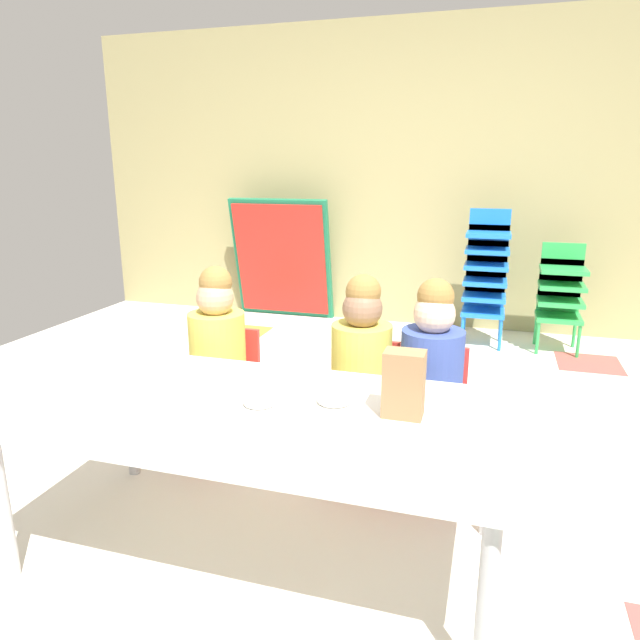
{
  "coord_description": "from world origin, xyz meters",
  "views": [
    {
      "loc": [
        0.65,
        -2.46,
        1.37
      ],
      "look_at": [
        0.06,
        -0.55,
        0.83
      ],
      "focal_mm": 32.39,
      "sensor_mm": 36.0,
      "label": 1
    }
  ],
  "objects_px": {
    "seated_child_near_camera": "(218,345)",
    "donut_powdered_loose": "(260,400)",
    "seated_child_middle_seat": "(362,359)",
    "craft_table": "(258,419)",
    "paper_bag_brown": "(404,384)",
    "paper_plate_near_edge": "(334,404)",
    "donut_powdered_on_plate": "(334,398)",
    "paper_plate_center_table": "(195,418)",
    "seated_child_far_right": "(432,366)",
    "kid_chair_green_stack": "(561,291)",
    "folded_activity_table": "(282,259)",
    "kid_chair_blue_stack": "(486,271)"
  },
  "relations": [
    {
      "from": "seated_child_near_camera",
      "to": "kid_chair_green_stack",
      "type": "relative_size",
      "value": 1.15
    },
    {
      "from": "seated_child_near_camera",
      "to": "seated_child_far_right",
      "type": "relative_size",
      "value": 1.0
    },
    {
      "from": "folded_activity_table",
      "to": "paper_bag_brown",
      "type": "height_order",
      "value": "folded_activity_table"
    },
    {
      "from": "seated_child_middle_seat",
      "to": "donut_powdered_on_plate",
      "type": "distance_m",
      "value": 0.56
    },
    {
      "from": "seated_child_middle_seat",
      "to": "craft_table",
      "type": "bearing_deg",
      "value": -108.32
    },
    {
      "from": "paper_plate_center_table",
      "to": "donut_powdered_on_plate",
      "type": "distance_m",
      "value": 0.46
    },
    {
      "from": "seated_child_middle_seat",
      "to": "donut_powdered_on_plate",
      "type": "height_order",
      "value": "seated_child_middle_seat"
    },
    {
      "from": "paper_plate_near_edge",
      "to": "paper_plate_center_table",
      "type": "bearing_deg",
      "value": -149.49
    },
    {
      "from": "kid_chair_green_stack",
      "to": "folded_activity_table",
      "type": "relative_size",
      "value": 0.74
    },
    {
      "from": "craft_table",
      "to": "paper_plate_center_table",
      "type": "height_order",
      "value": "paper_plate_center_table"
    },
    {
      "from": "paper_plate_center_table",
      "to": "kid_chair_blue_stack",
      "type": "bearing_deg",
      "value": 74.66
    },
    {
      "from": "craft_table",
      "to": "paper_plate_near_edge",
      "type": "distance_m",
      "value": 0.27
    },
    {
      "from": "folded_activity_table",
      "to": "seated_child_middle_seat",
      "type": "bearing_deg",
      "value": -62.45
    },
    {
      "from": "craft_table",
      "to": "seated_child_far_right",
      "type": "xyz_separation_m",
      "value": [
        0.51,
        0.65,
        0.02
      ]
    },
    {
      "from": "seated_child_far_right",
      "to": "kid_chair_green_stack",
      "type": "height_order",
      "value": "seated_child_far_right"
    },
    {
      "from": "paper_plate_near_edge",
      "to": "seated_child_far_right",
      "type": "bearing_deg",
      "value": 64.41
    },
    {
      "from": "seated_child_far_right",
      "to": "kid_chair_blue_stack",
      "type": "xyz_separation_m",
      "value": [
        0.16,
        2.23,
        0.02
      ]
    },
    {
      "from": "seated_child_middle_seat",
      "to": "donut_powdered_on_plate",
      "type": "relative_size",
      "value": 7.49
    },
    {
      "from": "seated_child_far_right",
      "to": "folded_activity_table",
      "type": "xyz_separation_m",
      "value": [
        -1.61,
        2.52,
        -0.02
      ]
    },
    {
      "from": "seated_child_near_camera",
      "to": "paper_plate_near_edge",
      "type": "xyz_separation_m",
      "value": [
        0.72,
        -0.56,
        0.02
      ]
    },
    {
      "from": "seated_child_far_right",
      "to": "craft_table",
      "type": "bearing_deg",
      "value": -128.47
    },
    {
      "from": "seated_child_middle_seat",
      "to": "seated_child_far_right",
      "type": "bearing_deg",
      "value": 0.0
    },
    {
      "from": "paper_bag_brown",
      "to": "folded_activity_table",
      "type": "bearing_deg",
      "value": 117.07
    },
    {
      "from": "seated_child_near_camera",
      "to": "donut_powdered_on_plate",
      "type": "xyz_separation_m",
      "value": [
        0.72,
        -0.56,
        0.05
      ]
    },
    {
      "from": "seated_child_near_camera",
      "to": "paper_plate_center_table",
      "type": "height_order",
      "value": "seated_child_near_camera"
    },
    {
      "from": "seated_child_far_right",
      "to": "paper_plate_center_table",
      "type": "distance_m",
      "value": 1.04
    },
    {
      "from": "kid_chair_blue_stack",
      "to": "paper_bag_brown",
      "type": "height_order",
      "value": "kid_chair_blue_stack"
    },
    {
      "from": "seated_child_far_right",
      "to": "paper_plate_near_edge",
      "type": "distance_m",
      "value": 0.62
    },
    {
      "from": "seated_child_near_camera",
      "to": "seated_child_far_right",
      "type": "xyz_separation_m",
      "value": [
        0.98,
        0.0,
        0.0
      ]
    },
    {
      "from": "seated_child_near_camera",
      "to": "seated_child_far_right",
      "type": "height_order",
      "value": "same"
    },
    {
      "from": "craft_table",
      "to": "seated_child_near_camera",
      "type": "height_order",
      "value": "seated_child_near_camera"
    },
    {
      "from": "seated_child_far_right",
      "to": "paper_plate_center_table",
      "type": "xyz_separation_m",
      "value": [
        -0.67,
        -0.79,
        0.02
      ]
    },
    {
      "from": "donut_powdered_loose",
      "to": "paper_bag_brown",
      "type": "bearing_deg",
      "value": 6.46
    },
    {
      "from": "donut_powdered_on_plate",
      "to": "paper_bag_brown",
      "type": "bearing_deg",
      "value": -4.04
    },
    {
      "from": "kid_chair_blue_stack",
      "to": "paper_bag_brown",
      "type": "bearing_deg",
      "value": -94.0
    },
    {
      "from": "seated_child_far_right",
      "to": "paper_plate_near_edge",
      "type": "xyz_separation_m",
      "value": [
        -0.27,
        -0.56,
        0.02
      ]
    },
    {
      "from": "kid_chair_green_stack",
      "to": "folded_activity_table",
      "type": "distance_m",
      "value": 2.34
    },
    {
      "from": "seated_child_middle_seat",
      "to": "paper_plate_near_edge",
      "type": "distance_m",
      "value": 0.56
    },
    {
      "from": "craft_table",
      "to": "kid_chair_green_stack",
      "type": "height_order",
      "value": "kid_chair_green_stack"
    },
    {
      "from": "kid_chair_green_stack",
      "to": "donut_powdered_on_plate",
      "type": "distance_m",
      "value": 2.96
    },
    {
      "from": "seated_child_middle_seat",
      "to": "seated_child_near_camera",
      "type": "bearing_deg",
      "value": 180.0
    },
    {
      "from": "seated_child_far_right",
      "to": "donut_powdered_on_plate",
      "type": "distance_m",
      "value": 0.62
    },
    {
      "from": "seated_child_near_camera",
      "to": "folded_activity_table",
      "type": "bearing_deg",
      "value": 104.03
    },
    {
      "from": "paper_plate_center_table",
      "to": "donut_powdered_on_plate",
      "type": "bearing_deg",
      "value": 30.51
    },
    {
      "from": "craft_table",
      "to": "donut_powdered_on_plate",
      "type": "bearing_deg",
      "value": 19.55
    },
    {
      "from": "seated_child_near_camera",
      "to": "paper_bag_brown",
      "type": "height_order",
      "value": "seated_child_near_camera"
    },
    {
      "from": "kid_chair_blue_stack",
      "to": "donut_powdered_on_plate",
      "type": "height_order",
      "value": "kid_chair_blue_stack"
    },
    {
      "from": "folded_activity_table",
      "to": "paper_bag_brown",
      "type": "relative_size",
      "value": 4.94
    },
    {
      "from": "folded_activity_table",
      "to": "paper_bag_brown",
      "type": "xyz_separation_m",
      "value": [
        1.58,
        -3.09,
        0.15
      ]
    },
    {
      "from": "seated_child_near_camera",
      "to": "donut_powdered_loose",
      "type": "height_order",
      "value": "seated_child_near_camera"
    }
  ]
}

